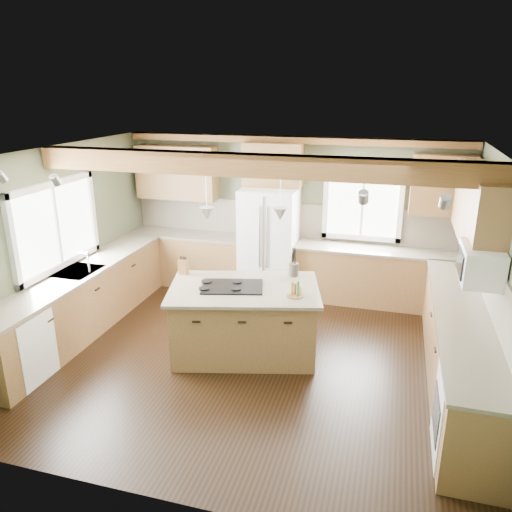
# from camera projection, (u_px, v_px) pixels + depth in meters

# --- Properties ---
(floor) EXTENTS (5.60, 5.60, 0.00)m
(floor) POSITION_uv_depth(u_px,v_px,m) (250.00, 356.00, 6.51)
(floor) COLOR black
(floor) RESTS_ON ground
(ceiling) EXTENTS (5.60, 5.60, 0.00)m
(ceiling) POSITION_uv_depth(u_px,v_px,m) (250.00, 155.00, 5.68)
(ceiling) COLOR silver
(ceiling) RESTS_ON wall_back
(wall_back) EXTENTS (5.60, 0.00, 5.60)m
(wall_back) POSITION_uv_depth(u_px,v_px,m) (292.00, 215.00, 8.37)
(wall_back) COLOR #4B533B
(wall_back) RESTS_ON ground
(wall_left) EXTENTS (0.00, 5.00, 5.00)m
(wall_left) POSITION_uv_depth(u_px,v_px,m) (54.00, 244.00, 6.82)
(wall_left) COLOR #4B533B
(wall_left) RESTS_ON ground
(wall_right) EXTENTS (0.00, 5.00, 5.00)m
(wall_right) POSITION_uv_depth(u_px,v_px,m) (499.00, 286.00, 5.37)
(wall_right) COLOR #4B533B
(wall_right) RESTS_ON ground
(ceiling_beam) EXTENTS (5.55, 0.26, 0.26)m
(ceiling_beam) POSITION_uv_depth(u_px,v_px,m) (252.00, 165.00, 5.81)
(ceiling_beam) COLOR brown
(ceiling_beam) RESTS_ON ceiling
(soffit_trim) EXTENTS (5.55, 0.20, 0.10)m
(soffit_trim) POSITION_uv_depth(u_px,v_px,m) (293.00, 140.00, 7.88)
(soffit_trim) COLOR brown
(soffit_trim) RESTS_ON ceiling
(backsplash_back) EXTENTS (5.58, 0.03, 0.58)m
(backsplash_back) POSITION_uv_depth(u_px,v_px,m) (292.00, 220.00, 8.39)
(backsplash_back) COLOR brown
(backsplash_back) RESTS_ON wall_back
(backsplash_right) EXTENTS (0.03, 3.70, 0.58)m
(backsplash_right) POSITION_uv_depth(u_px,v_px,m) (495.00, 292.00, 5.45)
(backsplash_right) COLOR brown
(backsplash_right) RESTS_ON wall_right
(base_cab_back_left) EXTENTS (2.02, 0.60, 0.88)m
(base_cab_back_left) POSITION_uv_depth(u_px,v_px,m) (189.00, 259.00, 8.84)
(base_cab_back_left) COLOR brown
(base_cab_back_left) RESTS_ON floor
(counter_back_left) EXTENTS (2.06, 0.64, 0.04)m
(counter_back_left) POSITION_uv_depth(u_px,v_px,m) (187.00, 234.00, 8.69)
(counter_back_left) COLOR #4F493A
(counter_back_left) RESTS_ON base_cab_back_left
(base_cab_back_right) EXTENTS (2.62, 0.60, 0.88)m
(base_cab_back_right) POSITION_uv_depth(u_px,v_px,m) (378.00, 277.00, 7.99)
(base_cab_back_right) COLOR brown
(base_cab_back_right) RESTS_ON floor
(counter_back_right) EXTENTS (2.66, 0.64, 0.04)m
(counter_back_right) POSITION_uv_depth(u_px,v_px,m) (380.00, 250.00, 7.84)
(counter_back_right) COLOR #4F493A
(counter_back_right) RESTS_ON base_cab_back_right
(base_cab_left) EXTENTS (0.60, 3.70, 0.88)m
(base_cab_left) POSITION_uv_depth(u_px,v_px,m) (82.00, 303.00, 7.06)
(base_cab_left) COLOR brown
(base_cab_left) RESTS_ON floor
(counter_left) EXTENTS (0.64, 3.74, 0.04)m
(counter_left) POSITION_uv_depth(u_px,v_px,m) (79.00, 272.00, 6.91)
(counter_left) COLOR #4F493A
(counter_left) RESTS_ON base_cab_left
(base_cab_right) EXTENTS (0.60, 3.70, 0.88)m
(base_cab_right) POSITION_uv_depth(u_px,v_px,m) (458.00, 351.00, 5.77)
(base_cab_right) COLOR brown
(base_cab_right) RESTS_ON floor
(counter_right) EXTENTS (0.64, 3.74, 0.04)m
(counter_right) POSITION_uv_depth(u_px,v_px,m) (464.00, 315.00, 5.62)
(counter_right) COLOR #4F493A
(counter_right) RESTS_ON base_cab_right
(upper_cab_back_left) EXTENTS (1.40, 0.35, 0.90)m
(upper_cab_back_left) POSITION_uv_depth(u_px,v_px,m) (177.00, 173.00, 8.52)
(upper_cab_back_left) COLOR brown
(upper_cab_back_left) RESTS_ON wall_back
(upper_cab_over_fridge) EXTENTS (0.96, 0.35, 0.70)m
(upper_cab_over_fridge) POSITION_uv_depth(u_px,v_px,m) (273.00, 165.00, 8.02)
(upper_cab_over_fridge) COLOR brown
(upper_cab_over_fridge) RESTS_ON wall_back
(upper_cab_right) EXTENTS (0.35, 2.20, 0.90)m
(upper_cab_right) POSITION_uv_depth(u_px,v_px,m) (479.00, 208.00, 6.03)
(upper_cab_right) COLOR brown
(upper_cab_right) RESTS_ON wall_right
(upper_cab_back_corner) EXTENTS (0.90, 0.35, 0.90)m
(upper_cab_back_corner) POSITION_uv_depth(u_px,v_px,m) (442.00, 185.00, 7.41)
(upper_cab_back_corner) COLOR brown
(upper_cab_back_corner) RESTS_ON wall_back
(window_left) EXTENTS (0.04, 1.60, 1.05)m
(window_left) POSITION_uv_depth(u_px,v_px,m) (55.00, 225.00, 6.78)
(window_left) COLOR white
(window_left) RESTS_ON wall_left
(window_back) EXTENTS (1.10, 0.04, 1.00)m
(window_back) POSITION_uv_depth(u_px,v_px,m) (363.00, 205.00, 7.98)
(window_back) COLOR white
(window_back) RESTS_ON wall_back
(sink) EXTENTS (0.50, 0.65, 0.03)m
(sink) POSITION_uv_depth(u_px,v_px,m) (78.00, 272.00, 6.91)
(sink) COLOR #262628
(sink) RESTS_ON counter_left
(faucet) EXTENTS (0.02, 0.02, 0.28)m
(faucet) POSITION_uv_depth(u_px,v_px,m) (89.00, 263.00, 6.82)
(faucet) COLOR #B2B2B7
(faucet) RESTS_ON sink
(dishwasher) EXTENTS (0.60, 0.60, 0.84)m
(dishwasher) POSITION_uv_depth(u_px,v_px,m) (18.00, 347.00, 5.88)
(dishwasher) COLOR white
(dishwasher) RESTS_ON floor
(oven) EXTENTS (0.60, 0.72, 0.84)m
(oven) POSITION_uv_depth(u_px,v_px,m) (471.00, 419.00, 4.59)
(oven) COLOR white
(oven) RESTS_ON floor
(microwave) EXTENTS (0.40, 0.70, 0.38)m
(microwave) POSITION_uv_depth(u_px,v_px,m) (481.00, 264.00, 5.30)
(microwave) COLOR white
(microwave) RESTS_ON wall_right
(pendant_left) EXTENTS (0.18, 0.18, 0.16)m
(pendant_left) POSITION_uv_depth(u_px,v_px,m) (207.00, 214.00, 6.04)
(pendant_left) COLOR #B2B2B7
(pendant_left) RESTS_ON ceiling
(pendant_right) EXTENTS (0.18, 0.18, 0.16)m
(pendant_right) POSITION_uv_depth(u_px,v_px,m) (280.00, 214.00, 6.02)
(pendant_right) COLOR #B2B2B7
(pendant_right) RESTS_ON ceiling
(refrigerator) EXTENTS (0.90, 0.74, 1.80)m
(refrigerator) POSITION_uv_depth(u_px,v_px,m) (269.00, 243.00, 8.23)
(refrigerator) COLOR white
(refrigerator) RESTS_ON floor
(island) EXTENTS (1.99, 1.49, 0.88)m
(island) POSITION_uv_depth(u_px,v_px,m) (244.00, 321.00, 6.49)
(island) COLOR brown
(island) RESTS_ON floor
(island_top) EXTENTS (2.13, 1.64, 0.04)m
(island_top) POSITION_uv_depth(u_px,v_px,m) (244.00, 289.00, 6.34)
(island_top) COLOR #4F493A
(island_top) RESTS_ON island
(cooktop) EXTENTS (0.87, 0.69, 0.02)m
(cooktop) POSITION_uv_depth(u_px,v_px,m) (232.00, 287.00, 6.34)
(cooktop) COLOR black
(cooktop) RESTS_ON island_top
(knife_block) EXTENTS (0.13, 0.10, 0.20)m
(knife_block) POSITION_uv_depth(u_px,v_px,m) (183.00, 267.00, 6.77)
(knife_block) COLOR brown
(knife_block) RESTS_ON island_top
(utensil_crock) EXTENTS (0.18, 0.18, 0.18)m
(utensil_crock) POSITION_uv_depth(u_px,v_px,m) (294.00, 270.00, 6.70)
(utensil_crock) COLOR #36312B
(utensil_crock) RESTS_ON island_top
(bottle_tray) EXTENTS (0.23, 0.23, 0.19)m
(bottle_tray) POSITION_uv_depth(u_px,v_px,m) (295.00, 289.00, 6.04)
(bottle_tray) COLOR brown
(bottle_tray) RESTS_ON island_top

